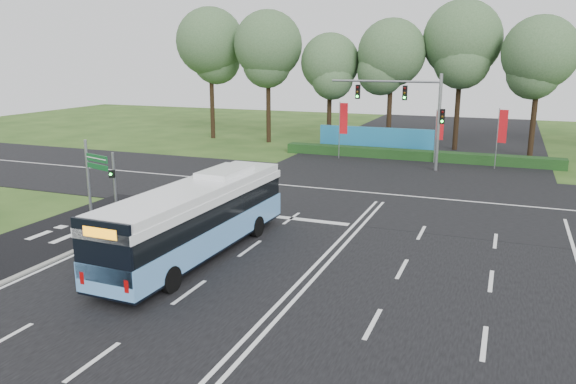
# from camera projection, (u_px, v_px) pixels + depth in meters

# --- Properties ---
(ground) EXTENTS (120.00, 120.00, 0.00)m
(ground) POSITION_uv_depth(u_px,v_px,m) (322.00, 259.00, 23.19)
(ground) COLOR #284818
(ground) RESTS_ON ground
(road_main) EXTENTS (20.00, 120.00, 0.04)m
(road_main) POSITION_uv_depth(u_px,v_px,m) (322.00, 259.00, 23.19)
(road_main) COLOR black
(road_main) RESTS_ON ground
(road_cross) EXTENTS (120.00, 14.00, 0.05)m
(road_cross) POSITION_uv_depth(u_px,v_px,m) (384.00, 194.00, 34.04)
(road_cross) COLOR black
(road_cross) RESTS_ON ground
(bike_path) EXTENTS (5.00, 18.00, 0.06)m
(bike_path) POSITION_uv_depth(u_px,v_px,m) (34.00, 244.00, 24.93)
(bike_path) COLOR black
(bike_path) RESTS_ON ground
(kerb_strip) EXTENTS (0.25, 18.00, 0.12)m
(kerb_strip) POSITION_uv_depth(u_px,v_px,m) (77.00, 250.00, 24.07)
(kerb_strip) COLOR gray
(kerb_strip) RESTS_ON ground
(city_bus) EXTENTS (2.71, 11.55, 3.30)m
(city_bus) POSITION_uv_depth(u_px,v_px,m) (198.00, 218.00, 23.17)
(city_bus) COLOR #5F9DDD
(city_bus) RESTS_ON ground
(pedestrian_signal) EXTENTS (0.32, 0.42, 3.43)m
(pedestrian_signal) POSITION_uv_depth(u_px,v_px,m) (114.00, 183.00, 28.73)
(pedestrian_signal) COLOR gray
(pedestrian_signal) RESTS_ON ground
(street_sign) EXTENTS (1.66, 0.60, 4.42)m
(street_sign) POSITION_uv_depth(u_px,v_px,m) (92.00, 176.00, 26.05)
(street_sign) COLOR gray
(street_sign) RESTS_ON ground
(banner_flag_left) EXTENTS (0.68, 0.15, 4.64)m
(banner_flag_left) POSITION_uv_depth(u_px,v_px,m) (343.00, 122.00, 45.25)
(banner_flag_left) COLOR gray
(banner_flag_left) RESTS_ON ground
(banner_flag_mid) EXTENTS (0.62, 0.07, 4.19)m
(banner_flag_mid) POSITION_uv_depth(u_px,v_px,m) (439.00, 128.00, 43.35)
(banner_flag_mid) COLOR gray
(banner_flag_mid) RESTS_ON ground
(banner_flag_right) EXTENTS (0.66, 0.16, 4.52)m
(banner_flag_right) POSITION_uv_depth(u_px,v_px,m) (501.00, 130.00, 40.88)
(banner_flag_right) COLOR gray
(banner_flag_right) RESTS_ON ground
(traffic_light_gantry) EXTENTS (8.41, 0.28, 7.00)m
(traffic_light_gantry) POSITION_uv_depth(u_px,v_px,m) (414.00, 106.00, 40.56)
(traffic_light_gantry) COLOR gray
(traffic_light_gantry) RESTS_ON ground
(hedge) EXTENTS (22.00, 1.20, 0.80)m
(hedge) POSITION_uv_depth(u_px,v_px,m) (417.00, 155.00, 45.25)
(hedge) COLOR #163714
(hedge) RESTS_ON ground
(blue_hoarding) EXTENTS (10.00, 0.30, 2.20)m
(blue_hoarding) POSITION_uv_depth(u_px,v_px,m) (375.00, 140.00, 48.77)
(blue_hoarding) COLOR teal
(blue_hoarding) RESTS_ON ground
(eucalyptus_row) EXTENTS (54.46, 9.38, 12.95)m
(eucalyptus_row) POSITION_uv_depth(u_px,v_px,m) (459.00, 47.00, 47.79)
(eucalyptus_row) COLOR black
(eucalyptus_row) RESTS_ON ground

